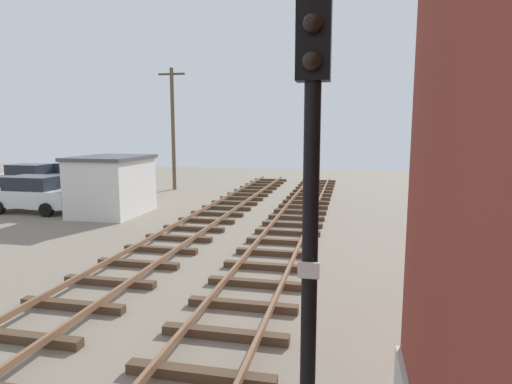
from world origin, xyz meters
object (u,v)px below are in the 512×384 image
(control_hut, at_px, (112,185))
(parked_car_silver, at_px, (30,178))
(parked_car_white, at_px, (35,194))
(parked_car_red, at_px, (77,175))
(utility_pole_far, at_px, (173,127))
(signal_mast, at_px, (311,175))

(control_hut, xyz_separation_m, parked_car_silver, (-9.32, 5.86, -0.49))
(parked_car_white, height_order, parked_car_red, same)
(parked_car_white, distance_m, parked_car_silver, 8.15)
(control_hut, bearing_deg, parked_car_silver, 147.85)
(control_hut, relative_size, utility_pole_far, 0.48)
(utility_pole_far, bearing_deg, parked_car_red, -170.62)
(signal_mast, xyz_separation_m, control_hut, (-10.52, 13.69, -2.11))
(parked_car_white, bearing_deg, parked_car_silver, 130.97)
(parked_car_silver, bearing_deg, parked_car_red, 38.52)
(control_hut, xyz_separation_m, parked_car_red, (-7.10, 7.63, -0.49))
(parked_car_white, height_order, parked_car_silver, same)
(parked_car_red, bearing_deg, parked_car_white, -68.51)
(parked_car_white, xyz_separation_m, parked_car_red, (-3.12, 7.92, 0.00))
(signal_mast, bearing_deg, control_hut, 127.55)
(control_hut, bearing_deg, parked_car_red, 132.93)
(signal_mast, xyz_separation_m, utility_pole_far, (-11.04, 22.40, 0.66))
(parked_car_white, relative_size, parked_car_silver, 1.00)
(parked_car_white, relative_size, parked_car_red, 1.00)
(signal_mast, distance_m, control_hut, 17.40)
(control_hut, height_order, parked_car_red, control_hut)
(signal_mast, height_order, parked_car_white, signal_mast)
(control_hut, relative_size, parked_car_silver, 0.90)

